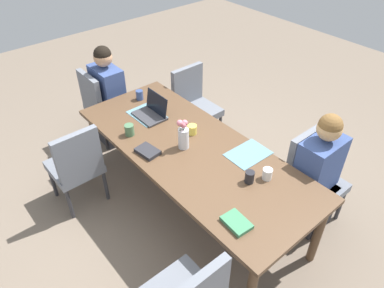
{
  "coord_description": "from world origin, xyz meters",
  "views": [
    {
      "loc": [
        -1.86,
        1.57,
        2.7
      ],
      "look_at": [
        0.0,
        0.0,
        0.79
      ],
      "focal_mm": 33.7,
      "sensor_mm": 36.0,
      "label": 1
    }
  ],
  "objects_px": {
    "coffee_mug_centre_left": "(192,129)",
    "chair_far_left_far": "(76,164)",
    "laptop_head_right_left_mid": "(152,112)",
    "coffee_mug_far_left": "(249,177)",
    "flower_vase": "(183,135)",
    "chair_near_left_near": "(311,174)",
    "book_blue_cover": "(237,223)",
    "dining_table": "(192,155)",
    "chair_head_right_left_mid": "(102,104)",
    "person_head_right_left_mid": "(110,101)",
    "chair_near_right_near": "(194,102)",
    "person_near_left_near": "(315,179)",
    "coffee_mug_near_left": "(140,95)",
    "coffee_mug_near_right": "(267,174)",
    "coffee_mug_centre_right": "(129,130)"
  },
  "relations": [
    {
      "from": "chair_near_left_near",
      "to": "book_blue_cover",
      "type": "bearing_deg",
      "value": 94.9
    },
    {
      "from": "laptop_head_right_left_mid",
      "to": "coffee_mug_far_left",
      "type": "height_order",
      "value": "laptop_head_right_left_mid"
    },
    {
      "from": "dining_table",
      "to": "chair_near_left_near",
      "type": "xyz_separation_m",
      "value": [
        -0.74,
        -0.77,
        -0.17
      ]
    },
    {
      "from": "chair_head_right_left_mid",
      "to": "flower_vase",
      "type": "bearing_deg",
      "value": -179.09
    },
    {
      "from": "coffee_mug_near_left",
      "to": "chair_near_left_near",
      "type": "bearing_deg",
      "value": -159.01
    },
    {
      "from": "chair_near_left_near",
      "to": "book_blue_cover",
      "type": "height_order",
      "value": "chair_near_left_near"
    },
    {
      "from": "chair_near_left_near",
      "to": "coffee_mug_near_left",
      "type": "distance_m",
      "value": 1.87
    },
    {
      "from": "person_near_left_near",
      "to": "chair_head_right_left_mid",
      "type": "bearing_deg",
      "value": 18.39
    },
    {
      "from": "person_head_right_left_mid",
      "to": "person_near_left_near",
      "type": "bearing_deg",
      "value": -162.86
    },
    {
      "from": "coffee_mug_near_left",
      "to": "chair_far_left_far",
      "type": "bearing_deg",
      "value": 104.67
    },
    {
      "from": "laptop_head_right_left_mid",
      "to": "coffee_mug_centre_right",
      "type": "relative_size",
      "value": 3.04
    },
    {
      "from": "coffee_mug_centre_left",
      "to": "coffee_mug_near_left",
      "type": "bearing_deg",
      "value": 2.18
    },
    {
      "from": "chair_far_left_far",
      "to": "coffee_mug_far_left",
      "type": "distance_m",
      "value": 1.62
    },
    {
      "from": "chair_head_right_left_mid",
      "to": "coffee_mug_centre_right",
      "type": "bearing_deg",
      "value": 166.98
    },
    {
      "from": "book_blue_cover",
      "to": "coffee_mug_centre_left",
      "type": "bearing_deg",
      "value": -19.9
    },
    {
      "from": "book_blue_cover",
      "to": "coffee_mug_near_left",
      "type": "bearing_deg",
      "value": -8.76
    },
    {
      "from": "coffee_mug_near_left",
      "to": "dining_table",
      "type": "bearing_deg",
      "value": 173.39
    },
    {
      "from": "dining_table",
      "to": "coffee_mug_centre_left",
      "type": "relative_size",
      "value": 27.54
    },
    {
      "from": "laptop_head_right_left_mid",
      "to": "chair_head_right_left_mid",
      "type": "bearing_deg",
      "value": 6.33
    },
    {
      "from": "chair_near_left_near",
      "to": "chair_head_right_left_mid",
      "type": "xyz_separation_m",
      "value": [
        2.27,
        0.84,
        0.0
      ]
    },
    {
      "from": "person_head_right_left_mid",
      "to": "chair_near_right_near",
      "type": "relative_size",
      "value": 1.33
    },
    {
      "from": "coffee_mug_centre_left",
      "to": "chair_far_left_far",
      "type": "bearing_deg",
      "value": 57.57
    },
    {
      "from": "coffee_mug_near_right",
      "to": "chair_near_right_near",
      "type": "bearing_deg",
      "value": -19.82
    },
    {
      "from": "book_blue_cover",
      "to": "person_head_right_left_mid",
      "type": "bearing_deg",
      "value": -3.49
    },
    {
      "from": "chair_near_left_near",
      "to": "coffee_mug_far_left",
      "type": "xyz_separation_m",
      "value": [
        0.14,
        0.7,
        0.29
      ]
    },
    {
      "from": "person_head_right_left_mid",
      "to": "chair_head_right_left_mid",
      "type": "bearing_deg",
      "value": 51.24
    },
    {
      "from": "chair_far_left_far",
      "to": "coffee_mug_centre_right",
      "type": "xyz_separation_m",
      "value": [
        -0.23,
        -0.47,
        0.3
      ]
    },
    {
      "from": "person_near_left_near",
      "to": "flower_vase",
      "type": "distance_m",
      "value": 1.21
    },
    {
      "from": "chair_near_left_near",
      "to": "coffee_mug_near_right",
      "type": "relative_size",
      "value": 9.72
    },
    {
      "from": "coffee_mug_centre_left",
      "to": "book_blue_cover",
      "type": "xyz_separation_m",
      "value": [
        -1.0,
        0.44,
        -0.03
      ]
    },
    {
      "from": "dining_table",
      "to": "coffee_mug_far_left",
      "type": "xyz_separation_m",
      "value": [
        -0.6,
        -0.07,
        0.12
      ]
    },
    {
      "from": "chair_far_left_far",
      "to": "flower_vase",
      "type": "bearing_deg",
      "value": -133.42
    },
    {
      "from": "flower_vase",
      "to": "dining_table",
      "type": "bearing_deg",
      "value": -145.23
    },
    {
      "from": "laptop_head_right_left_mid",
      "to": "coffee_mug_far_left",
      "type": "distance_m",
      "value": 1.25
    },
    {
      "from": "book_blue_cover",
      "to": "coffee_mug_far_left",
      "type": "bearing_deg",
      "value": -54.33
    },
    {
      "from": "coffee_mug_far_left",
      "to": "book_blue_cover",
      "type": "xyz_separation_m",
      "value": [
        -0.23,
        0.37,
        -0.03
      ]
    },
    {
      "from": "person_head_right_left_mid",
      "to": "coffee_mug_near_left",
      "type": "distance_m",
      "value": 0.57
    },
    {
      "from": "dining_table",
      "to": "chair_head_right_left_mid",
      "type": "xyz_separation_m",
      "value": [
        1.54,
        0.07,
        -0.17
      ]
    },
    {
      "from": "coffee_mug_near_right",
      "to": "book_blue_cover",
      "type": "distance_m",
      "value": 0.54
    },
    {
      "from": "laptop_head_right_left_mid",
      "to": "coffee_mug_near_right",
      "type": "relative_size",
      "value": 3.46
    },
    {
      "from": "coffee_mug_far_left",
      "to": "chair_far_left_far",
      "type": "bearing_deg",
      "value": 32.0
    },
    {
      "from": "chair_near_left_near",
      "to": "coffee_mug_centre_right",
      "type": "relative_size",
      "value": 8.55
    },
    {
      "from": "person_near_left_near",
      "to": "laptop_head_right_left_mid",
      "type": "distance_m",
      "value": 1.63
    },
    {
      "from": "laptop_head_right_left_mid",
      "to": "coffee_mug_far_left",
      "type": "xyz_separation_m",
      "value": [
        -1.25,
        -0.04,
        0.01
      ]
    },
    {
      "from": "coffee_mug_near_left",
      "to": "coffee_mug_near_right",
      "type": "bearing_deg",
      "value": -176.71
    },
    {
      "from": "chair_far_left_far",
      "to": "dining_table",
      "type": "bearing_deg",
      "value": -134.26
    },
    {
      "from": "chair_near_right_near",
      "to": "coffee_mug_far_left",
      "type": "bearing_deg",
      "value": 154.96
    },
    {
      "from": "coffee_mug_centre_left",
      "to": "coffee_mug_centre_right",
      "type": "bearing_deg",
      "value": 51.91
    },
    {
      "from": "coffee_mug_near_right",
      "to": "chair_head_right_left_mid",
      "type": "bearing_deg",
      "value": 7.15
    },
    {
      "from": "chair_near_right_near",
      "to": "coffee_mug_centre_left",
      "type": "relative_size",
      "value": 10.43
    }
  ]
}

